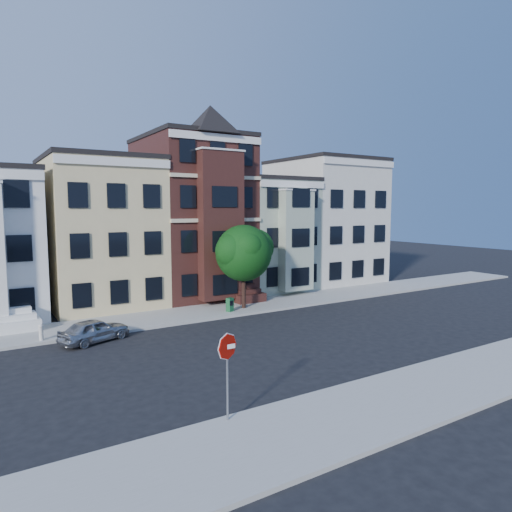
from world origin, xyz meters
TOP-DOWN VIEW (x-y plane):
  - ground at (0.00, 0.00)m, footprint 120.00×120.00m
  - far_sidewalk at (0.00, 8.00)m, footprint 60.00×4.00m
  - near_sidewalk at (0.00, -8.00)m, footprint 60.00×4.00m
  - house_yellow at (-7.00, 14.50)m, footprint 7.00×9.00m
  - house_brown at (0.00, 14.50)m, footprint 7.00×9.00m
  - house_green at (6.50, 14.50)m, footprint 6.00×9.00m
  - house_cream at (13.50, 14.50)m, footprint 8.00×9.00m
  - street_tree at (0.62, 7.49)m, footprint 6.99×6.99m
  - parked_car at (-9.61, 5.20)m, footprint 3.86×2.58m
  - newspaper_box at (-0.69, 7.05)m, footprint 0.50×0.47m
  - fire_hydrant at (-11.95, 6.42)m, footprint 0.24×0.24m
  - stop_sign at (-8.10, -6.30)m, footprint 0.88×0.14m

SIDE VIEW (x-z plane):
  - ground at x=0.00m, z-range 0.00..0.00m
  - far_sidewalk at x=0.00m, z-range 0.00..0.15m
  - near_sidewalk at x=0.00m, z-range 0.00..0.15m
  - fire_hydrant at x=-11.95m, z-range 0.15..0.81m
  - newspaper_box at x=-0.69m, z-range 0.15..1.03m
  - parked_car at x=-9.61m, z-range 0.00..1.22m
  - stop_sign at x=-8.10m, z-range 0.15..3.34m
  - street_tree at x=0.62m, z-range 0.15..7.06m
  - house_green at x=6.50m, z-range 0.00..9.00m
  - house_yellow at x=-7.00m, z-range 0.00..10.00m
  - house_cream at x=13.50m, z-range 0.00..11.00m
  - house_brown at x=0.00m, z-range 0.00..12.00m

